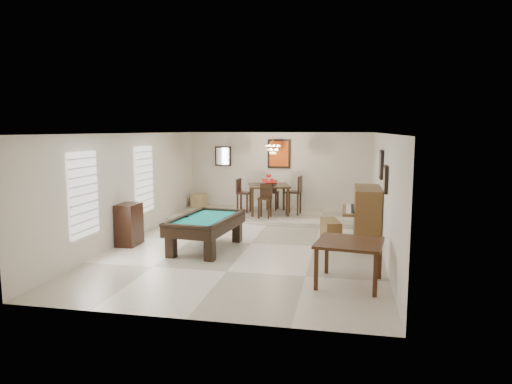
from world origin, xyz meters
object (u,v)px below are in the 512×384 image
(dining_table, at_px, (269,197))
(dining_chair_west, at_px, (244,196))
(apothecary_chest, at_px, (129,224))
(flower_vase, at_px, (269,177))
(dining_chair_north, at_px, (273,195))
(chandelier, at_px, (273,146))
(dining_chair_east, at_px, (294,195))
(pool_table, at_px, (206,234))
(dining_chair_south, at_px, (265,201))
(corner_bench, at_px, (199,200))
(piano_bench, at_px, (331,231))
(square_table, at_px, (349,263))
(upright_piano, at_px, (360,215))

(dining_table, bearing_deg, dining_chair_west, 176.64)
(apothecary_chest, xyz_separation_m, flower_vase, (2.63, 4.01, 0.75))
(dining_table, height_order, dining_chair_north, dining_table)
(dining_table, distance_m, chandelier, 1.58)
(flower_vase, bearing_deg, dining_chair_east, 2.54)
(pool_table, distance_m, chandelier, 4.43)
(pool_table, bearing_deg, dining_chair_south, 83.04)
(dining_chair_north, distance_m, corner_bench, 2.49)
(dining_chair_east, bearing_deg, corner_bench, -94.50)
(pool_table, xyz_separation_m, flower_vase, (0.74, 4.02, 0.88))
(dining_table, distance_m, flower_vase, 0.61)
(pool_table, xyz_separation_m, piano_bench, (2.73, 1.31, -0.10))
(pool_table, height_order, flower_vase, flower_vase)
(dining_chair_south, height_order, dining_chair_north, dining_chair_south)
(dining_chair_south, height_order, dining_chair_east, dining_chair_east)
(square_table, bearing_deg, dining_chair_east, 105.80)
(upright_piano, bearing_deg, dining_chair_south, 142.63)
(upright_piano, xyz_separation_m, dining_chair_north, (-2.67, 3.50, -0.07))
(dining_chair_north, bearing_deg, pool_table, 85.46)
(square_table, distance_m, dining_chair_south, 5.62)
(upright_piano, height_order, dining_chair_north, upright_piano)
(dining_chair_east, bearing_deg, square_table, 23.13)
(square_table, height_order, dining_table, dining_table)
(upright_piano, height_order, dining_table, upright_piano)
(apothecary_chest, distance_m, dining_table, 4.79)
(dining_table, bearing_deg, dining_chair_south, -89.18)
(apothecary_chest, xyz_separation_m, dining_chair_west, (1.83, 4.06, 0.16))
(piano_bench, relative_size, flower_vase, 4.37)
(dining_chair_west, bearing_deg, dining_chair_south, -126.92)
(flower_vase, distance_m, dining_chair_north, 0.97)
(flower_vase, height_order, dining_chair_south, flower_vase)
(dining_table, relative_size, dining_chair_west, 1.16)
(square_table, xyz_separation_m, dining_table, (-2.42, 5.80, 0.24))
(apothecary_chest, xyz_separation_m, chandelier, (2.76, 3.92, 1.71))
(square_table, bearing_deg, piano_bench, 97.88)
(apothecary_chest, height_order, dining_chair_south, dining_chair_south)
(square_table, bearing_deg, dining_chair_west, 118.73)
(flower_vase, bearing_deg, corner_bench, 163.95)
(square_table, height_order, flower_vase, flower_vase)
(flower_vase, height_order, corner_bench, flower_vase)
(piano_bench, relative_size, apothecary_chest, 0.95)
(chandelier, bearing_deg, flower_vase, 147.02)
(piano_bench, xyz_separation_m, apothecary_chest, (-4.61, -1.29, 0.23))
(pool_table, distance_m, upright_piano, 3.65)
(upright_piano, bearing_deg, dining_chair_north, 127.28)
(piano_bench, height_order, corner_bench, corner_bench)
(pool_table, relative_size, dining_chair_south, 2.16)
(dining_chair_east, bearing_deg, apothecary_chest, -32.63)
(corner_bench, bearing_deg, dining_chair_south, -30.11)
(apothecary_chest, relative_size, corner_bench, 1.95)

